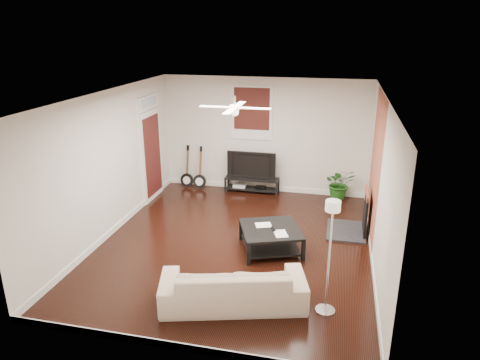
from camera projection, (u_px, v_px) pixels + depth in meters
The scene contains 14 objects.
room at pixel (235, 174), 7.89m from camera, with size 5.01×6.01×2.81m.
brick_accent at pixel (375, 167), 8.28m from camera, with size 0.02×2.20×2.80m, color #AF5238.
fireplace at pixel (355, 211), 8.65m from camera, with size 0.80×1.10×0.92m, color black.
window_back at pixel (252, 113), 10.50m from camera, with size 1.00×0.06×1.30m, color black.
door_left at pixel (151, 147), 10.20m from camera, with size 0.08×1.00×2.50m, color white.
tv_stand at pixel (252, 185), 10.90m from camera, with size 1.33×0.35×0.37m, color black.
tv at pixel (252, 164), 10.74m from camera, with size 1.19×0.16×0.69m, color black.
coffee_table at pixel (271, 239), 8.06m from camera, with size 1.03×1.03×0.43m, color black.
sofa at pixel (233, 285), 6.46m from camera, with size 2.13×0.83×0.62m, color tan.
floor_lamp at pixel (329, 258), 6.09m from camera, with size 0.29×0.29×1.74m, color white, non-canonical shape.
potted_plant at pixel (340, 183), 10.42m from camera, with size 0.69×0.60×0.77m, color #1E5618.
guitar_left at pixel (186, 167), 11.11m from camera, with size 0.34×0.24×1.09m, color black, non-canonical shape.
guitar_right at pixel (199, 168), 11.01m from camera, with size 0.34×0.24×1.09m, color black, non-canonical shape.
ceiling_fan at pixel (235, 108), 7.49m from camera, with size 1.24×1.24×0.32m, color white, non-canonical shape.
Camera 1 is at (1.76, -7.27, 3.91)m, focal length 32.86 mm.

